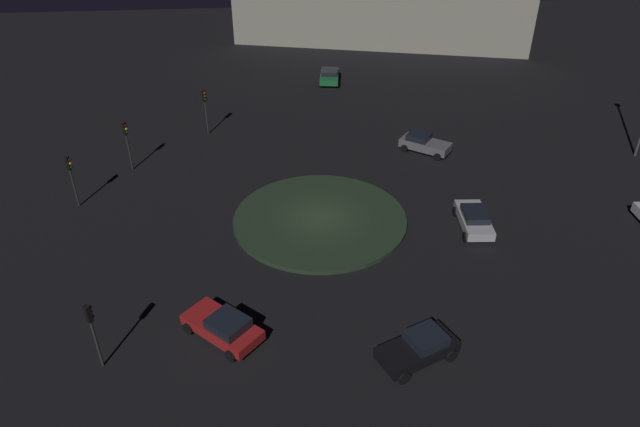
{
  "coord_description": "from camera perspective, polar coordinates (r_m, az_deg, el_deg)",
  "views": [
    {
      "loc": [
        3.1,
        32.09,
        21.43
      ],
      "look_at": [
        0.0,
        0.0,
        0.58
      ],
      "focal_mm": 32.46,
      "sensor_mm": 36.0,
      "label": 1
    }
  ],
  "objects": [
    {
      "name": "car_black",
      "position": [
        29.17,
        9.76,
        -12.87
      ],
      "size": [
        4.32,
        3.25,
        1.46
      ],
      "rotation": [
        0.0,
        0.0,
        0.41
      ],
      "color": "black",
      "rests_on": "ground_plane"
    },
    {
      "name": "traffic_light_southeast_near",
      "position": [
        45.92,
        -18.53,
        7.18
      ],
      "size": [
        0.4,
        0.37,
        3.9
      ],
      "rotation": [
        0.0,
        0.0,
        2.59
      ],
      "color": "#2D2D2D",
      "rests_on": "ground_plane"
    },
    {
      "name": "car_silver",
      "position": [
        38.93,
        14.95,
        -0.51
      ],
      "size": [
        2.25,
        4.26,
        1.34
      ],
      "rotation": [
        0.0,
        0.0,
        1.49
      ],
      "color": "silver",
      "rests_on": "ground_plane"
    },
    {
      "name": "traffic_light_southeast",
      "position": [
        50.44,
        -11.26,
        10.59
      ],
      "size": [
        0.37,
        0.4,
        3.93
      ],
      "rotation": [
        0.0,
        0.0,
        2.09
      ],
      "color": "#2D2D2D",
      "rests_on": "ground_plane"
    },
    {
      "name": "traffic_light_northeast",
      "position": [
        29.03,
        -21.59,
        -10.07
      ],
      "size": [
        0.39,
        0.39,
        3.83
      ],
      "rotation": [
        0.0,
        0.0,
        -2.36
      ],
      "color": "#2D2D2D",
      "rests_on": "ground_plane"
    },
    {
      "name": "ground_plane",
      "position": [
        38.71,
        0.0,
        -0.72
      ],
      "size": [
        119.35,
        119.35,
        0.0
      ],
      "primitive_type": "plane",
      "color": "black"
    },
    {
      "name": "traffic_light_east",
      "position": [
        42.38,
        -23.38,
        3.8
      ],
      "size": [
        0.38,
        0.34,
        3.79
      ],
      "rotation": [
        0.0,
        0.0,
        2.93
      ],
      "color": "#2D2D2D",
      "rests_on": "ground_plane"
    },
    {
      "name": "car_green",
      "position": [
        62.21,
        0.94,
        13.42
      ],
      "size": [
        2.6,
        4.22,
        1.31
      ],
      "rotation": [
        0.0,
        0.0,
        -1.73
      ],
      "color": "#1E7238",
      "rests_on": "ground_plane"
    },
    {
      "name": "car_red",
      "position": [
        30.23,
        -9.48,
        -10.92
      ],
      "size": [
        4.38,
        4.28,
        1.41
      ],
      "rotation": [
        0.0,
        0.0,
        -0.76
      ],
      "color": "red",
      "rests_on": "ground_plane"
    },
    {
      "name": "car_grey",
      "position": [
        48.03,
        10.22,
        6.82
      ],
      "size": [
        4.21,
        3.8,
        1.44
      ],
      "rotation": [
        0.0,
        0.0,
        2.48
      ],
      "color": "slate",
      "rests_on": "ground_plane"
    },
    {
      "name": "roundabout_island",
      "position": [
        38.64,
        0.0,
        -0.54
      ],
      "size": [
        11.59,
        11.59,
        0.28
      ],
      "primitive_type": "cylinder",
      "color": "#263823",
      "rests_on": "ground_plane"
    },
    {
      "name": "store_building",
      "position": [
        78.31,
        6.2,
        20.02
      ],
      "size": [
        37.85,
        22.69,
        8.41
      ],
      "rotation": [
        0.0,
        0.0,
        6.02
      ],
      "color": "#ADA893",
      "rests_on": "ground_plane"
    }
  ]
}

